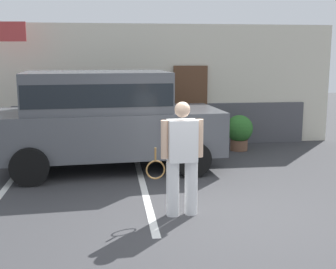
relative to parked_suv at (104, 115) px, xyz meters
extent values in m
plane|color=#38383A|center=(1.51, -3.06, -1.15)|extent=(40.00, 40.00, 0.00)
cube|color=silver|center=(-1.80, -1.56, -1.14)|extent=(0.12, 4.40, 0.01)
cube|color=silver|center=(0.70, -1.56, -1.14)|extent=(0.12, 4.40, 0.01)
cube|color=beige|center=(1.51, 2.53, 0.44)|extent=(9.21, 0.30, 3.17)
cube|color=#4C4C51|center=(1.51, 2.33, -0.60)|extent=(7.74, 0.10, 1.10)
cube|color=brown|center=(2.23, 2.31, -0.10)|extent=(0.90, 0.06, 2.10)
cube|color=#4C4F54|center=(0.11, 0.01, -0.35)|extent=(4.72, 2.20, 0.90)
cube|color=#4C4F54|center=(-0.14, -0.01, 0.50)|extent=(3.01, 1.95, 0.80)
cube|color=black|center=(-0.14, -0.01, 0.48)|extent=(2.95, 1.96, 0.44)
cylinder|color=black|center=(1.59, 1.06, -0.79)|extent=(0.74, 0.31, 0.72)
cylinder|color=black|center=(1.72, -0.84, -0.79)|extent=(0.74, 0.31, 0.72)
cylinder|color=black|center=(-1.50, 0.85, -0.79)|extent=(0.74, 0.31, 0.72)
cylinder|color=black|center=(-1.38, -1.04, -0.79)|extent=(0.74, 0.31, 0.72)
cylinder|color=white|center=(1.31, -2.90, -0.73)|extent=(0.20, 0.20, 0.83)
cylinder|color=white|center=(1.02, -2.92, -0.73)|extent=(0.20, 0.20, 0.83)
cube|color=white|center=(1.17, -2.91, 0.00)|extent=(0.44, 0.30, 0.62)
sphere|color=beige|center=(1.17, -2.91, 0.46)|extent=(0.23, 0.23, 0.23)
cylinder|color=beige|center=(1.43, -2.89, 0.03)|extent=(0.11, 0.11, 0.57)
cylinder|color=beige|center=(0.90, -2.93, 0.03)|extent=(0.11, 0.11, 0.57)
torus|color=olive|center=(0.77, -2.89, -0.44)|extent=(0.37, 0.05, 0.37)
cylinder|color=olive|center=(0.77, -2.89, -0.20)|extent=(0.03, 0.03, 0.20)
cylinder|color=brown|center=(3.33, 1.44, -1.01)|extent=(0.44, 0.44, 0.27)
sphere|color=#2D6B28|center=(3.33, 1.44, -0.59)|extent=(0.68, 0.68, 0.68)
cube|color=#B23838|center=(-2.14, 1.65, 1.77)|extent=(0.75, 0.12, 0.45)
camera|label=1|loc=(0.12, -9.29, 1.27)|focal=47.72mm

